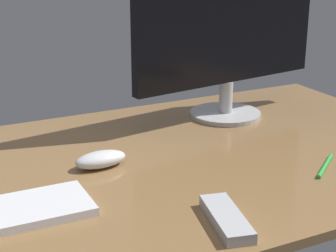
# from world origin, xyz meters

# --- Properties ---
(desk) EXTENTS (1.40, 0.84, 0.02)m
(desk) POSITION_xyz_m (0.00, 0.00, 0.01)
(desk) COLOR olive
(desk) RESTS_ON ground
(monitor) EXTENTS (0.60, 0.20, 0.47)m
(monitor) POSITION_xyz_m (0.28, 0.22, 0.28)
(monitor) COLOR #BDBDBD
(monitor) RESTS_ON desk
(computer_mouse) EXTENTS (0.12, 0.06, 0.04)m
(computer_mouse) POSITION_xyz_m (-0.16, 0.03, 0.04)
(computer_mouse) COLOR silver
(computer_mouse) RESTS_ON desk
(tv_remote) EXTENTS (0.09, 0.17, 0.02)m
(tv_remote) POSITION_xyz_m (-0.05, -0.32, 0.03)
(tv_remote) COLOR #B7B7BC
(tv_remote) RESTS_ON desk
(pen) EXTENTS (0.11, 0.09, 0.01)m
(pen) POSITION_xyz_m (0.28, -0.20, 0.02)
(pen) COLOR green
(pen) RESTS_ON desk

